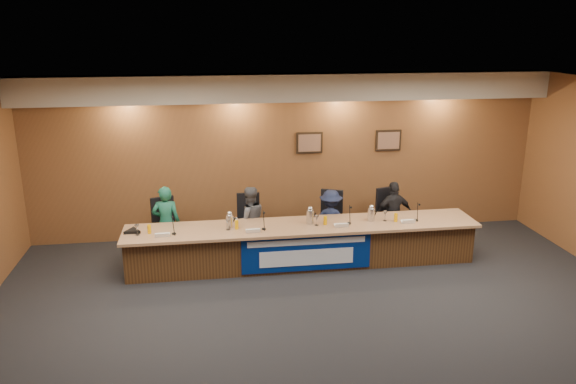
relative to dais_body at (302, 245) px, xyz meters
name	(u,v)px	position (x,y,z in m)	size (l,w,h in m)	color
floor	(332,335)	(0.00, -2.40, -0.35)	(10.00, 10.00, 0.00)	black
ceiling	(338,99)	(0.00, -2.40, 2.85)	(10.00, 8.00, 0.04)	silver
wall_back	(289,156)	(0.00, 1.60, 1.25)	(10.00, 0.04, 3.20)	brown
soffit	(291,87)	(0.00, 1.35, 2.60)	(10.00, 0.50, 0.50)	beige
dais_body	(302,245)	(0.00, 0.00, 0.00)	(6.00, 0.80, 0.70)	#482C15
dais_top	(303,226)	(0.00, -0.05, 0.38)	(6.10, 0.95, 0.05)	#9B6F4C
banner	(307,253)	(0.00, -0.41, 0.03)	(2.20, 0.02, 0.65)	navy
banner_text_upper	(307,242)	(0.00, -0.43, 0.23)	(2.00, 0.01, 0.10)	silver
banner_text_lower	(307,258)	(0.00, -0.43, -0.05)	(1.60, 0.01, 0.28)	silver
wall_photo_left	(309,143)	(0.40, 1.57, 1.50)	(0.52, 0.04, 0.42)	black
wall_photo_right	(388,140)	(2.00, 1.57, 1.50)	(0.52, 0.04, 0.42)	black
panelist_a	(166,223)	(-2.36, 0.60, 0.33)	(0.49, 0.32, 1.36)	#175842
panelist_b	(249,221)	(-0.88, 0.60, 0.29)	(0.62, 0.49, 1.28)	#4B4C51
panelist_c	(331,220)	(0.64, 0.60, 0.23)	(0.75, 0.43, 1.15)	#141B37
panelist_d	(394,214)	(1.85, 0.60, 0.28)	(0.74, 0.31, 1.27)	black
office_chair_a	(167,231)	(-2.36, 0.70, 0.13)	(0.48, 0.48, 0.08)	black
office_chair_b	(249,227)	(-0.88, 0.70, 0.13)	(0.48, 0.48, 0.08)	black
office_chair_c	(329,223)	(0.64, 0.70, 0.13)	(0.48, 0.48, 0.08)	black
office_chair_d	(391,220)	(1.85, 0.70, 0.13)	(0.48, 0.48, 0.08)	black
nameplate_a	(162,235)	(-2.37, -0.30, 0.45)	(0.24, 0.06, 0.09)	white
microphone_a	(174,234)	(-2.18, -0.18, 0.41)	(0.07, 0.07, 0.02)	black
juice_glass_a	(149,229)	(-2.59, -0.09, 0.47)	(0.06, 0.06, 0.15)	#EEA700
water_glass_a	(137,230)	(-2.77, -0.14, 0.49)	(0.08, 0.08, 0.18)	silver
nameplate_b	(253,231)	(-0.89, -0.33, 0.45)	(0.24, 0.06, 0.09)	white
microphone_b	(264,229)	(-0.70, -0.18, 0.41)	(0.07, 0.07, 0.02)	black
juice_glass_b	(237,225)	(-1.14, -0.09, 0.47)	(0.06, 0.06, 0.15)	#EEA700
water_glass_b	(228,225)	(-1.29, -0.10, 0.49)	(0.08, 0.08, 0.18)	silver
nameplate_c	(342,225)	(0.63, -0.28, 0.45)	(0.24, 0.06, 0.09)	white
microphone_c	(349,223)	(0.80, -0.11, 0.41)	(0.07, 0.07, 0.02)	black
juice_glass_c	(325,220)	(0.38, -0.10, 0.47)	(0.06, 0.06, 0.15)	#EEA700
water_glass_c	(317,220)	(0.23, -0.11, 0.49)	(0.08, 0.08, 0.18)	silver
nameplate_d	(409,221)	(1.82, -0.26, 0.45)	(0.24, 0.06, 0.09)	white
microphone_d	(416,220)	(2.01, -0.13, 0.41)	(0.07, 0.07, 0.02)	black
juice_glass_d	(396,218)	(1.64, -0.13, 0.47)	(0.06, 0.06, 0.15)	#EEA700
water_glass_d	(385,216)	(1.46, -0.07, 0.49)	(0.08, 0.08, 0.18)	silver
carafe_left	(230,221)	(-1.25, 0.02, 0.51)	(0.13, 0.13, 0.22)	silver
carafe_mid	(310,217)	(0.13, -0.01, 0.52)	(0.13, 0.13, 0.25)	silver
carafe_right	(371,215)	(1.22, -0.02, 0.51)	(0.13, 0.13, 0.23)	silver
speakerphone	(133,231)	(-2.87, 0.00, 0.43)	(0.32, 0.32, 0.05)	black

